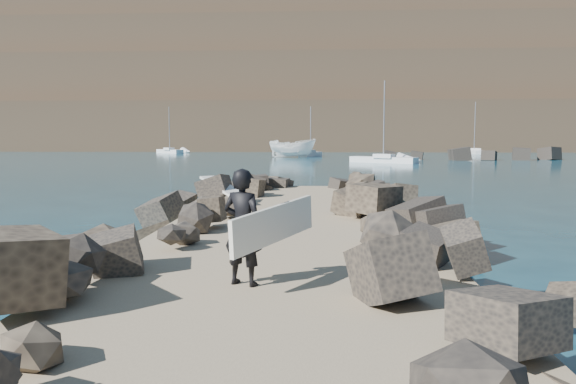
# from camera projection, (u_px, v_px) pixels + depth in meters

# --- Properties ---
(ground) EXTENTS (800.00, 800.00, 0.00)m
(ground) POSITION_uv_depth(u_px,v_px,m) (290.00, 249.00, 13.69)
(ground) COLOR #0F384C
(ground) RESTS_ON ground
(jetty) EXTENTS (6.00, 26.00, 0.60)m
(jetty) POSITION_uv_depth(u_px,v_px,m) (285.00, 254.00, 11.67)
(jetty) COLOR #8C7759
(jetty) RESTS_ON ground
(riprap_left) EXTENTS (2.60, 22.00, 1.00)m
(riprap_left) POSITION_uv_depth(u_px,v_px,m) (155.00, 239.00, 12.31)
(riprap_left) COLOR black
(riprap_left) RESTS_ON ground
(riprap_right) EXTENTS (2.60, 22.00, 1.00)m
(riprap_right) POSITION_uv_depth(u_px,v_px,m) (422.00, 241.00, 11.99)
(riprap_right) COLOR black
(riprap_right) RESTS_ON ground
(headland) EXTENTS (360.00, 140.00, 32.00)m
(headland) POSITION_uv_depth(u_px,v_px,m) (350.00, 94.00, 170.58)
(headland) COLOR #2D4919
(headland) RESTS_ON ground
(surfboard_resting) EXTENTS (1.81, 2.14, 0.08)m
(surfboard_resting) POSITION_uv_depth(u_px,v_px,m) (223.00, 190.00, 17.99)
(surfboard_resting) COLOR silver
(surfboard_resting) RESTS_ON riprap_left
(boat_imported) EXTENTS (6.87, 3.63, 2.52)m
(boat_imported) POSITION_uv_depth(u_px,v_px,m) (292.00, 148.00, 76.49)
(boat_imported) COLOR white
(boat_imported) RESTS_ON ground
(surfer_with_board) EXTENTS (1.33, 1.87, 1.68)m
(surfer_with_board) POSITION_uv_depth(u_px,v_px,m) (247.00, 227.00, 8.00)
(surfer_with_board) COLOR black
(surfer_with_board) RESTS_ON jetty
(sailboat_e) EXTENTS (5.78, 5.76, 8.10)m
(sailboat_e) POSITION_uv_depth(u_px,v_px,m) (170.00, 151.00, 96.62)
(sailboat_e) COLOR white
(sailboat_e) RESTS_ON ground
(sailboat_c) EXTENTS (7.11, 5.27, 8.85)m
(sailboat_c) POSITION_uv_depth(u_px,v_px,m) (383.00, 160.00, 60.00)
(sailboat_c) COLOR white
(sailboat_c) RESTS_ON ground
(sailboat_b) EXTENTS (3.30, 5.98, 7.24)m
(sailboat_b) POSITION_uv_depth(u_px,v_px,m) (311.00, 154.00, 79.54)
(sailboat_b) COLOR white
(sailboat_b) RESTS_ON ground
(sailboat_d) EXTENTS (1.75, 7.22, 8.66)m
(sailboat_d) POSITION_uv_depth(u_px,v_px,m) (474.00, 152.00, 92.31)
(sailboat_d) COLOR white
(sailboat_d) RESTS_ON ground
(headland_buildings) EXTENTS (137.50, 30.50, 5.00)m
(headland_buildings) POSITION_uv_depth(u_px,v_px,m) (376.00, 28.00, 160.70)
(headland_buildings) COLOR white
(headland_buildings) RESTS_ON headland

